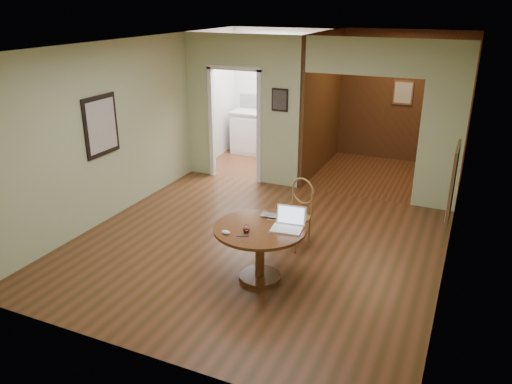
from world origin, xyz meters
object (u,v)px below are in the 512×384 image
at_px(chair, 298,209).
at_px(open_laptop, 289,223).
at_px(closed_laptop, 273,217).
at_px(dining_table, 260,241).

height_order(chair, open_laptop, chair).
distance_m(chair, closed_laptop, 0.76).
xyz_separation_m(dining_table, closed_laptop, (0.05, 0.30, 0.20)).
relative_size(open_laptop, closed_laptop, 1.14).
xyz_separation_m(dining_table, open_laptop, (0.32, 0.12, 0.25)).
bearing_deg(closed_laptop, open_laptop, -42.59).
height_order(dining_table, chair, chair).
bearing_deg(dining_table, closed_laptop, 80.30).
xyz_separation_m(dining_table, chair, (0.12, 1.04, 0.03)).
bearing_deg(closed_laptop, dining_table, -108.55).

